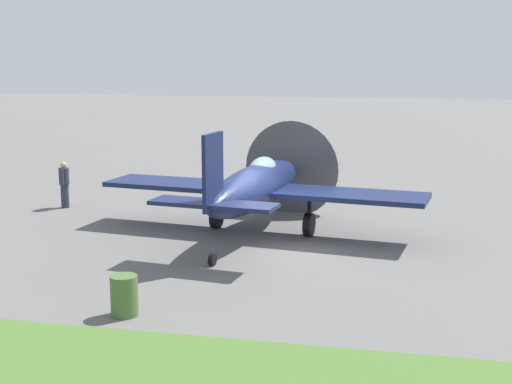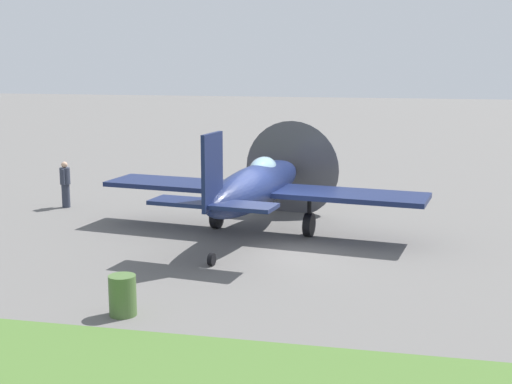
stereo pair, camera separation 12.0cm
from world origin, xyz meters
TOP-DOWN VIEW (x-y plane):
  - ground_plane at (0.00, 0.00)m, footprint 160.00×160.00m
  - airplane_lead at (-1.00, 1.55)m, footprint 10.59×8.42m
  - ground_crew_chief at (-8.92, 4.08)m, footprint 0.38×0.62m
  - fuel_drum at (-2.34, -6.10)m, footprint 0.60×0.60m

SIDE VIEW (x-z plane):
  - ground_plane at x=0.00m, z-range 0.00..0.00m
  - fuel_drum at x=-2.34m, z-range 0.00..0.90m
  - ground_crew_chief at x=-8.92m, z-range 0.05..1.78m
  - airplane_lead at x=-1.00m, z-range -0.31..3.45m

